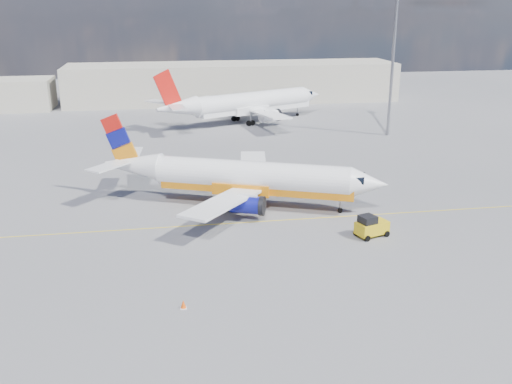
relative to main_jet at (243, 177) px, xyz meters
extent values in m
plane|color=#5E5E63|center=(2.60, -7.94, -3.09)|extent=(240.00, 240.00, 0.00)
cube|color=yellow|center=(2.60, -4.94, -3.08)|extent=(70.00, 0.15, 0.01)
cube|color=#B1AA98|center=(7.60, 67.06, 0.91)|extent=(70.00, 14.00, 8.00)
cylinder|color=white|center=(0.89, -0.37, 0.21)|extent=(19.81, 10.55, 3.11)
cone|color=white|center=(11.90, -4.90, 0.21)|extent=(4.57, 4.27, 3.11)
cone|color=white|center=(-11.39, 4.69, 0.53)|extent=(7.05, 5.18, 2.96)
cube|color=black|center=(10.71, -4.41, 0.71)|extent=(2.24, 2.54, 0.64)
cube|color=orange|center=(1.31, -0.54, -0.85)|extent=(19.60, 10.04, 1.10)
cube|color=white|center=(2.06, 6.08, -0.62)|extent=(4.50, 11.30, 0.74)
cube|color=white|center=(-2.82, -5.77, -0.62)|extent=(8.88, 10.59, 0.74)
cylinder|color=navy|center=(2.88, 3.27, -1.49)|extent=(3.71, 2.86, 1.74)
cylinder|color=navy|center=(-0.26, -4.35, -1.49)|extent=(3.71, 2.86, 1.74)
cylinder|color=black|center=(4.24, 2.71, -1.49)|extent=(1.16, 1.95, 1.92)
cylinder|color=black|center=(1.10, -4.91, -1.49)|extent=(1.16, 1.95, 1.92)
cube|color=orange|center=(-12.66, 5.21, 3.32)|extent=(4.08, 1.89, 5.72)
cube|color=white|center=(-11.54, 7.92, 1.12)|extent=(2.36, 4.72, 0.16)
cube|color=white|center=(-13.77, 2.50, 1.12)|extent=(4.50, 4.79, 0.16)
cylinder|color=gray|center=(9.36, -3.85, -1.94)|extent=(0.22, 0.22, 1.92)
cylinder|color=black|center=(9.36, -3.85, -2.83)|extent=(0.56, 0.40, 0.51)
cylinder|color=black|center=(0.03, 2.36, -2.68)|extent=(0.89, 0.64, 0.82)
cylinder|color=black|center=(-1.64, -1.70, -2.68)|extent=(0.89, 0.64, 0.82)
cylinder|color=white|center=(8.00, 43.42, 0.59)|extent=(21.86, 12.51, 3.47)
cone|color=white|center=(20.06, 48.94, 0.59)|extent=(5.16, 4.86, 3.47)
cone|color=white|center=(-5.46, 37.26, 0.94)|extent=(7.87, 5.97, 3.30)
cube|color=black|center=(18.76, 48.35, 1.15)|extent=(2.56, 2.86, 0.71)
cube|color=white|center=(8.46, 43.63, -0.59)|extent=(21.61, 11.95, 1.22)
cube|color=white|center=(3.63, 49.28, -0.33)|extent=(10.20, 11.61, 0.82)
cube|color=white|center=(9.58, 36.29, -0.33)|extent=(5.47, 12.64, 0.82)
cylinder|color=white|center=(6.55, 47.81, -1.30)|extent=(4.15, 3.29, 1.94)
cylinder|color=white|center=(10.38, 39.46, -1.30)|extent=(4.15, 3.29, 1.94)
cylinder|color=black|center=(8.04, 48.49, -1.30)|extent=(1.36, 2.16, 2.14)
cylinder|color=black|center=(11.86, 40.14, -1.30)|extent=(1.36, 2.16, 2.14)
cube|color=red|center=(-6.85, 36.62, 4.06)|extent=(4.48, 2.27, 6.37)
cube|color=white|center=(-8.21, 39.59, 1.61)|extent=(5.11, 5.28, 0.18)
cube|color=white|center=(-5.49, 33.65, 1.61)|extent=(2.82, 5.33, 0.18)
cylinder|color=gray|center=(17.28, 47.67, -1.81)|extent=(0.24, 0.24, 2.14)
cylinder|color=black|center=(17.28, 47.67, -2.80)|extent=(0.62, 0.46, 0.57)
cylinder|color=black|center=(5.12, 44.80, -2.63)|extent=(1.00, 0.74, 0.92)
cylinder|color=black|center=(7.16, 40.34, -2.63)|extent=(1.00, 0.74, 0.92)
cylinder|color=black|center=(9.02, -9.83, -2.81)|extent=(0.60, 0.40, 0.56)
cylinder|color=black|center=(9.53, -11.32, -2.81)|extent=(0.60, 0.40, 0.56)
cylinder|color=black|center=(11.14, -9.10, -2.81)|extent=(0.60, 0.40, 0.56)
cylinder|color=black|center=(11.66, -10.59, -2.81)|extent=(0.60, 0.40, 0.56)
cube|color=gold|center=(10.34, -10.21, -2.25)|extent=(3.28, 2.44, 1.12)
cube|color=black|center=(9.81, -10.39, -1.35)|extent=(1.72, 1.72, 0.67)
cube|color=white|center=(-7.24, -20.41, -3.07)|extent=(0.45, 0.45, 0.05)
cone|color=#F75309|center=(-7.24, -20.41, -2.75)|extent=(0.38, 0.38, 0.59)
cylinder|color=gray|center=(27.77, 29.37, 7.80)|extent=(0.48, 0.48, 21.77)
camera|label=1|loc=(-8.07, -56.00, 17.21)|focal=40.00mm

